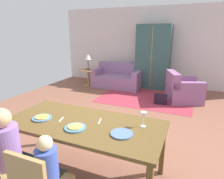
{
  "coord_description": "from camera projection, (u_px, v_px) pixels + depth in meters",
  "views": [
    {
      "loc": [
        1.4,
        -3.09,
        1.84
      ],
      "look_at": [
        0.08,
        0.02,
        0.85
      ],
      "focal_mm": 31.29,
      "sensor_mm": 36.0,
      "label": 1
    }
  ],
  "objects": [
    {
      "name": "ground_plane",
      "position": [
        119.0,
        119.0,
        4.33
      ],
      "size": [
        6.89,
        6.45,
        0.02
      ],
      "primitive_type": "cube",
      "color": "brown"
    },
    {
      "name": "back_wall",
      "position": [
        153.0,
        47.0,
        6.84
      ],
      "size": [
        6.89,
        0.1,
        2.7
      ],
      "primitive_type": "cube",
      "color": "silver",
      "rests_on": "ground_plane"
    },
    {
      "name": "dining_table",
      "position": [
        84.0,
        127.0,
        2.46
      ],
      "size": [
        2.0,
        0.93,
        0.76
      ],
      "color": "brown",
      "rests_on": "ground_plane"
    },
    {
      "name": "plate_near_man",
      "position": [
        42.0,
        118.0,
        2.54
      ],
      "size": [
        0.25,
        0.25,
        0.02
      ],
      "primitive_type": "cylinder",
      "color": "slate",
      "rests_on": "dining_table"
    },
    {
      "name": "pizza_near_man",
      "position": [
        42.0,
        117.0,
        2.53
      ],
      "size": [
        0.17,
        0.17,
        0.01
      ],
      "primitive_type": "cylinder",
      "color": "gold",
      "rests_on": "plate_near_man"
    },
    {
      "name": "plate_near_child",
      "position": [
        75.0,
        128.0,
        2.28
      ],
      "size": [
        0.25,
        0.25,
        0.02
      ],
      "primitive_type": "cylinder",
      "color": "teal",
      "rests_on": "dining_table"
    },
    {
      "name": "pizza_near_child",
      "position": [
        75.0,
        127.0,
        2.28
      ],
      "size": [
        0.17,
        0.17,
        0.01
      ],
      "primitive_type": "cylinder",
      "color": "gold",
      "rests_on": "plate_near_child"
    },
    {
      "name": "plate_near_woman",
      "position": [
        122.0,
        134.0,
        2.14
      ],
      "size": [
        0.25,
        0.25,
        0.02
      ],
      "primitive_type": "cylinder",
      "color": "#506EA2",
      "rests_on": "dining_table"
    },
    {
      "name": "wine_glass",
      "position": [
        144.0,
        116.0,
        2.29
      ],
      "size": [
        0.07,
        0.07,
        0.19
      ],
      "color": "silver",
      "rests_on": "dining_table"
    },
    {
      "name": "fork",
      "position": [
        61.0,
        120.0,
        2.51
      ],
      "size": [
        0.06,
        0.15,
        0.01
      ],
      "primitive_type": "cube",
      "rotation": [
        0.0,
        0.0,
        0.28
      ],
      "color": "silver",
      "rests_on": "dining_table"
    },
    {
      "name": "knife",
      "position": [
        100.0,
        121.0,
        2.46
      ],
      "size": [
        0.06,
        0.17,
        0.01
      ],
      "primitive_type": "cube",
      "rotation": [
        0.0,
        0.0,
        0.29
      ],
      "color": "silver",
      "rests_on": "dining_table"
    },
    {
      "name": "person_man",
      "position": [
        10.0,
        158.0,
        2.14
      ],
      "size": [
        0.3,
        0.4,
        1.11
      ],
      "color": "#294346",
      "rests_on": "ground_plane"
    },
    {
      "name": "person_child",
      "position": [
        51.0,
        178.0,
        1.96
      ],
      "size": [
        0.22,
        0.29,
        0.92
      ],
      "color": "#2F4440",
      "rests_on": "ground_plane"
    },
    {
      "name": "area_rug",
      "position": [
        145.0,
        98.0,
        5.68
      ],
      "size": [
        2.6,
        1.8,
        0.01
      ],
      "primitive_type": "cube",
      "color": "#9A2E3E",
      "rests_on": "ground_plane"
    },
    {
      "name": "couch",
      "position": [
        118.0,
        78.0,
        6.81
      ],
      "size": [
        1.64,
        0.86,
        0.82
      ],
      "color": "gray",
      "rests_on": "ground_plane"
    },
    {
      "name": "armchair",
      "position": [
        182.0,
        90.0,
        5.38
      ],
      "size": [
        1.1,
        1.1,
        0.82
      ],
      "color": "#8E5B8B",
      "rests_on": "ground_plane"
    },
    {
      "name": "armoire",
      "position": [
        153.0,
        57.0,
        6.54
      ],
      "size": [
        1.1,
        0.59,
        2.1
      ],
      "color": "#335654",
      "rests_on": "ground_plane"
    },
    {
      "name": "side_table",
      "position": [
        89.0,
        75.0,
        6.94
      ],
      "size": [
        0.56,
        0.56,
        0.58
      ],
      "color": "#B1804F",
      "rests_on": "ground_plane"
    },
    {
      "name": "table_lamp",
      "position": [
        88.0,
        57.0,
        6.76
      ],
      "size": [
        0.26,
        0.26,
        0.54
      ],
      "color": "brown",
      "rests_on": "side_table"
    },
    {
      "name": "handbag",
      "position": [
        160.0,
        99.0,
        5.2
      ],
      "size": [
        0.32,
        0.16,
        0.26
      ],
      "primitive_type": "cube",
      "color": "black",
      "rests_on": "ground_plane"
    }
  ]
}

